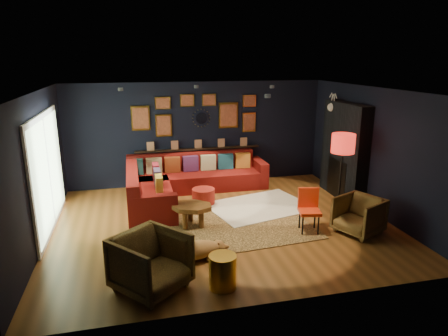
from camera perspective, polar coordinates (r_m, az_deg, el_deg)
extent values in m
plane|color=brown|center=(8.00, -0.31, -7.89)|extent=(6.50, 6.50, 0.00)
plane|color=black|center=(10.21, -3.80, 4.91)|extent=(6.50, 0.00, 6.50)
plane|color=black|center=(5.06, 6.71, -6.41)|extent=(6.50, 0.00, 6.50)
plane|color=black|center=(7.57, -25.07, -0.35)|extent=(0.00, 5.50, 5.50)
plane|color=black|center=(8.87, 20.62, 2.29)|extent=(0.00, 5.50, 5.50)
plane|color=silver|center=(7.36, -0.34, 11.02)|extent=(6.50, 6.50, 0.00)
cube|color=maroon|center=(9.96, -4.34, -1.84)|extent=(3.20, 0.95, 0.42)
cube|color=maroon|center=(10.19, -4.71, 1.00)|extent=(3.20, 0.24, 0.46)
cube|color=maroon|center=(10.32, 5.01, -0.60)|extent=(0.22, 0.95, 0.64)
cube|color=maroon|center=(8.82, -10.46, -4.40)|extent=(0.95, 2.20, 0.42)
cube|color=maroon|center=(8.68, -12.93, -1.94)|extent=(0.24, 2.20, 0.46)
cube|color=maroon|center=(7.85, -10.09, -6.09)|extent=(0.95, 0.22, 0.64)
cube|color=#265559|center=(9.89, -12.57, 0.16)|extent=(0.38, 0.14, 0.38)
cube|color=tan|center=(9.90, -9.97, 0.32)|extent=(0.38, 0.14, 0.38)
cube|color=maroon|center=(9.93, -7.38, 0.48)|extent=(0.38, 0.14, 0.38)
cube|color=#4E2455|center=(9.99, -4.81, 0.64)|extent=(0.38, 0.14, 0.38)
cube|color=#BAB98E|center=(10.06, -2.28, 0.79)|extent=(0.38, 0.14, 0.38)
cube|color=#1B526D|center=(10.15, 0.22, 0.94)|extent=(0.38, 0.14, 0.38)
cube|color=#C27829|center=(10.26, 2.66, 1.09)|extent=(0.38, 0.14, 0.38)
cube|color=maroon|center=(9.37, -9.72, -0.53)|extent=(0.14, 0.38, 0.38)
cube|color=#392D4C|center=(8.89, -9.50, -1.41)|extent=(0.14, 0.38, 0.38)
cube|color=#B2912C|center=(8.42, -9.26, -2.38)|extent=(0.14, 0.38, 0.38)
cube|color=black|center=(10.22, -3.70, 2.74)|extent=(3.20, 0.12, 0.04)
cube|color=gold|center=(9.98, -11.83, 6.98)|extent=(0.45, 0.03, 0.60)
cube|color=#A65237|center=(9.96, -11.83, 6.97)|extent=(0.38, 0.01, 0.51)
cube|color=gold|center=(10.04, -8.61, 6.03)|extent=(0.40, 0.03, 0.55)
cube|color=#A65237|center=(10.02, -8.61, 6.01)|extent=(0.34, 0.01, 0.47)
cube|color=gold|center=(9.96, -8.74, 9.15)|extent=(0.38, 0.03, 0.30)
cube|color=#A65237|center=(9.94, -8.73, 9.14)|extent=(0.32, 0.01, 0.25)
cube|color=gold|center=(10.27, 0.63, 7.55)|extent=(0.50, 0.03, 0.65)
cube|color=#A65237|center=(10.25, 0.65, 7.53)|extent=(0.42, 0.01, 0.55)
cube|color=gold|center=(10.44, 3.57, 6.54)|extent=(0.35, 0.03, 0.50)
cube|color=#A65237|center=(10.42, 3.60, 6.53)|extent=(0.30, 0.01, 0.42)
cube|color=gold|center=(10.37, 3.62, 9.54)|extent=(0.35, 0.03, 0.30)
cube|color=#A65237|center=(10.35, 3.65, 9.53)|extent=(0.30, 0.01, 0.25)
cube|color=gold|center=(10.02, -5.29, 9.59)|extent=(0.35, 0.03, 0.30)
cube|color=#A65237|center=(10.00, -5.27, 9.58)|extent=(0.30, 0.01, 0.25)
cube|color=gold|center=(10.11, -2.16, 9.70)|extent=(0.35, 0.03, 0.30)
cube|color=#A65237|center=(10.09, -2.14, 9.69)|extent=(0.30, 0.01, 0.25)
cylinder|color=silver|center=(10.13, -3.25, 7.13)|extent=(0.28, 0.03, 0.28)
cone|color=gold|center=(10.17, -2.02, 7.18)|extent=(0.03, 0.16, 0.03)
cone|color=gold|center=(10.16, -2.12, 7.64)|extent=(0.04, 0.16, 0.04)
cone|color=gold|center=(10.14, -2.39, 8.03)|extent=(0.04, 0.16, 0.04)
cone|color=gold|center=(10.12, -2.79, 8.29)|extent=(0.04, 0.16, 0.04)
cone|color=gold|center=(10.10, -3.27, 8.36)|extent=(0.03, 0.16, 0.03)
cone|color=gold|center=(10.09, -3.74, 8.25)|extent=(0.04, 0.16, 0.04)
cone|color=gold|center=(10.08, -4.14, 7.97)|extent=(0.04, 0.16, 0.04)
cone|color=gold|center=(10.09, -4.41, 7.55)|extent=(0.04, 0.16, 0.04)
cone|color=gold|center=(10.10, -4.49, 7.08)|extent=(0.03, 0.16, 0.03)
cone|color=gold|center=(10.11, -4.39, 6.61)|extent=(0.04, 0.16, 0.04)
cone|color=gold|center=(10.13, -4.11, 6.22)|extent=(0.04, 0.16, 0.04)
cone|color=gold|center=(10.15, -3.70, 5.97)|extent=(0.04, 0.16, 0.04)
cone|color=gold|center=(10.17, -3.23, 5.90)|extent=(0.03, 0.16, 0.03)
cone|color=gold|center=(10.18, -2.76, 6.02)|extent=(0.04, 0.16, 0.04)
cone|color=gold|center=(10.18, -2.37, 6.30)|extent=(0.04, 0.16, 0.04)
cone|color=gold|center=(10.18, -2.11, 6.70)|extent=(0.04, 0.16, 0.04)
cube|color=black|center=(9.57, 16.82, 2.32)|extent=(0.30, 1.60, 2.20)
cube|color=black|center=(9.71, 16.21, -1.43)|extent=(0.20, 0.80, 0.90)
cone|color=white|center=(9.89, 16.27, 8.37)|extent=(0.35, 0.28, 0.28)
sphere|color=white|center=(9.78, 15.14, 8.38)|extent=(0.20, 0.20, 0.20)
cylinder|color=white|center=(9.72, 15.48, 9.33)|extent=(0.02, 0.10, 0.28)
cylinder|color=white|center=(9.82, 15.14, 9.41)|extent=(0.02, 0.10, 0.28)
cube|color=white|center=(8.18, -23.91, -0.56)|extent=(0.04, 2.80, 2.20)
cube|color=#C2E9B2|center=(8.17, -23.74, -0.55)|extent=(0.01, 2.60, 2.00)
cube|color=white|center=(8.17, -23.71, -0.55)|extent=(0.02, 0.06, 2.00)
cylinder|color=black|center=(8.37, -14.58, 10.81)|extent=(0.10, 0.10, 0.06)
cylinder|color=black|center=(8.89, -3.98, 11.51)|extent=(0.10, 0.10, 0.06)
cylinder|color=black|center=(8.91, 6.87, 11.45)|extent=(0.10, 0.10, 0.06)
cylinder|color=black|center=(6.76, 6.25, 10.18)|extent=(0.10, 0.10, 0.06)
cube|color=white|center=(8.84, 5.07, -5.50)|extent=(2.43, 2.01, 0.03)
cube|color=tan|center=(7.80, 2.58, -8.48)|extent=(2.81, 2.12, 0.02)
cylinder|color=brown|center=(7.66, -5.59, -7.48)|extent=(0.10, 0.10, 0.33)
cylinder|color=brown|center=(7.70, -3.28, -7.30)|extent=(0.10, 0.10, 0.33)
cylinder|color=brown|center=(8.01, -4.84, -6.40)|extent=(0.10, 0.10, 0.33)
cylinder|color=#A1231A|center=(8.93, -2.96, -4.02)|extent=(0.51, 0.51, 0.33)
imported|color=#AC8039|center=(5.79, -10.41, -12.83)|extent=(1.21, 1.21, 0.91)
imported|color=#AC8039|center=(7.85, 18.72, -6.20)|extent=(0.95, 0.97, 0.76)
cylinder|color=gold|center=(5.85, -0.20, -14.57)|extent=(0.40, 0.40, 0.50)
cylinder|color=black|center=(7.55, 11.17, -7.99)|extent=(0.03, 0.03, 0.41)
cylinder|color=black|center=(7.62, 13.33, -7.92)|extent=(0.03, 0.03, 0.41)
cylinder|color=black|center=(7.81, 10.75, -7.14)|extent=(0.03, 0.03, 0.41)
cylinder|color=black|center=(7.88, 12.84, -7.08)|extent=(0.03, 0.03, 0.41)
cube|color=red|center=(7.64, 12.11, -6.12)|extent=(0.46, 0.46, 0.06)
cube|color=red|center=(7.71, 11.94, -4.13)|extent=(0.39, 0.13, 0.39)
cylinder|color=black|center=(8.81, 15.92, -6.11)|extent=(0.29, 0.29, 0.04)
cylinder|color=black|center=(8.58, 16.26, -1.71)|extent=(0.04, 0.04, 1.37)
cylinder|color=red|center=(8.39, 16.67, 3.39)|extent=(0.47, 0.47, 0.39)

